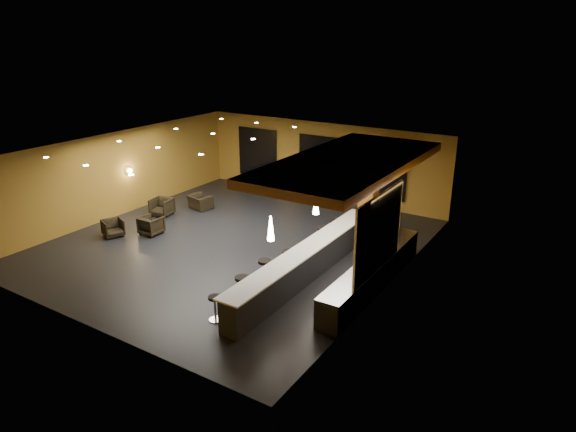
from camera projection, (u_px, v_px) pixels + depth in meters
The scene contains 36 objects.
floor at pixel (235, 244), 18.86m from camera, with size 12.00×13.00×0.10m, color black.
ceiling at pixel (231, 148), 17.63m from camera, with size 12.00×13.00×0.10m, color black.
wall_back at pixel (321, 160), 23.45m from camera, with size 12.00×0.10×3.50m, color #A47524.
wall_front at pixel (74, 265), 13.04m from camera, with size 12.00×0.10×3.50m, color #A47524.
wall_left at pixel (118, 174), 21.27m from camera, with size 0.10×13.00×3.50m, color #A47524.
wall_right at pixel (394, 232), 15.22m from camera, with size 0.10×13.00×3.50m, color #A47524.
wood_soffit at pixel (349, 163), 16.49m from camera, with size 3.60×8.00×0.28m, color #96592C.
window_left at pixel (258, 153), 25.13m from camera, with size 2.20×0.06×2.40m, color black.
window_center at pixel (320, 162), 23.38m from camera, with size 2.20×0.06×2.40m, color black.
window_right at pixel (382, 171), 21.88m from camera, with size 2.20×0.06×2.40m, color black.
tile_backsplash at pixel (379, 234), 14.38m from camera, with size 0.06×3.20×2.40m, color white.
bar_counter at pixel (307, 263), 16.05m from camera, with size 0.60×8.00×1.00m, color black.
bar_top at pixel (307, 248), 15.87m from camera, with size 0.78×8.10×0.05m, color white.
prep_counter at pixel (373, 275), 15.47m from camera, with size 0.70×6.00×0.86m, color black.
prep_top at pixel (373, 261), 15.32m from camera, with size 0.72×6.00×0.03m, color silver.
wall_shelf_lower at pixel (371, 248), 14.43m from camera, with size 0.30×1.50×0.03m, color silver.
wall_shelf_upper at pixel (372, 233), 14.28m from camera, with size 0.30×1.50×0.03m, color silver.
column at pixel (369, 189), 19.28m from camera, with size 0.60×0.60×3.50m, color #925620.
wall_sconce at pixel (130, 171), 21.57m from camera, with size 0.22×0.22×0.22m, color #FFE5B2.
pendant_0 at pixel (271, 228), 13.83m from camera, with size 0.20×0.20×0.70m, color white.
pendant_1 at pixel (316, 203), 15.82m from camera, with size 0.20×0.20×0.70m, color white.
pendant_2 at pixel (351, 184), 17.80m from camera, with size 0.20×0.20×0.70m, color white.
staff_a at pixel (371, 231), 17.87m from camera, with size 0.56×0.37×1.54m, color black.
staff_b at pixel (377, 230), 17.85m from camera, with size 0.81×0.63×1.66m, color black.
staff_c at pixel (382, 230), 17.68m from camera, with size 0.88×0.57×1.80m, color black.
armchair_a at pixel (113, 228), 19.39m from camera, with size 0.70×0.72×0.66m, color black.
armchair_b at pixel (151, 225), 19.58m from camera, with size 0.76×0.78×0.71m, color black.
armchair_c at pixel (162, 207), 21.55m from camera, with size 0.80×0.82×0.75m, color black.
armchair_d at pixel (200, 202), 22.36m from camera, with size 0.96×0.84×0.62m, color black.
bar_stool_0 at pixel (215, 305), 13.71m from camera, with size 0.37×0.37×0.73m.
bar_stool_1 at pixel (242, 286), 14.54m from camera, with size 0.43×0.43×0.84m.
bar_stool_2 at pixel (265, 269), 15.57m from camera, with size 0.43×0.43×0.85m.
bar_stool_3 at pixel (288, 259), 16.38m from camera, with size 0.40×0.40×0.78m.
bar_stool_4 at pixel (308, 247), 17.38m from camera, with size 0.36×0.36×0.71m.
bar_stool_5 at pixel (323, 235), 18.27m from camera, with size 0.40×0.40×0.78m.
bar_stool_6 at pixel (335, 227), 19.06m from camera, with size 0.38×0.38×0.76m.
Camera 1 is at (10.90, -13.65, 7.41)m, focal length 32.00 mm.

